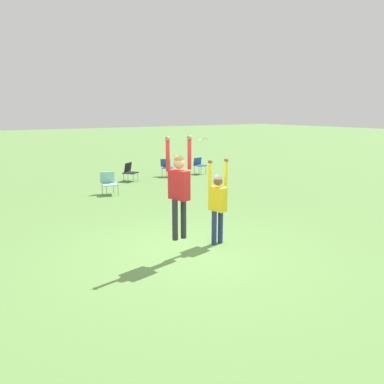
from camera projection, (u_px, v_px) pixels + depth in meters
The scene contains 8 objects.
ground_plane at pixel (189, 254), 8.24m from camera, with size 120.00×120.00×0.00m, color #608C47.
person_jumping at pixel (179, 185), 7.66m from camera, with size 0.61×0.50×2.17m.
person_defending at pixel (218, 200), 8.67m from camera, with size 0.57×0.45×2.03m.
frisbee at pixel (205, 139), 8.06m from camera, with size 0.28×0.27×0.09m.
camping_chair_0 at pixel (109, 182), 14.07m from camera, with size 0.67×0.72×0.84m.
camping_chair_1 at pixel (130, 171), 16.75m from camera, with size 0.77×0.85×0.80m.
camping_chair_2 at pixel (199, 164), 18.63m from camera, with size 0.55×0.58×0.80m.
camping_chair_3 at pixel (167, 166), 17.87m from camera, with size 0.66×0.73×0.83m.
Camera 1 is at (-4.22, -6.51, 3.09)m, focal length 35.00 mm.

